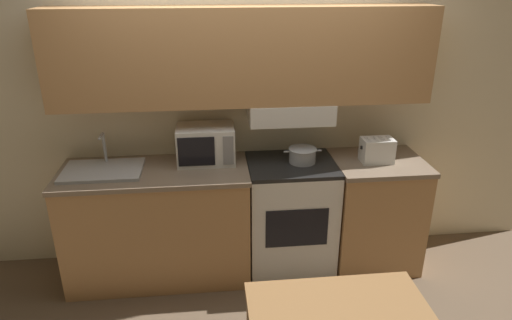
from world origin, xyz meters
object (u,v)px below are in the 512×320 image
Objects in this scene: toaster at (377,150)px; stove_range at (290,215)px; microwave at (206,144)px; sink_basin at (103,170)px; cooking_pot at (302,155)px.

stove_range is at bearing 176.37° from toaster.
microwave reaches higher than toaster.
toaster is 0.44× the size of sink_basin.
toaster is at bearing -6.36° from microwave.
cooking_pot is at bearing 174.74° from toaster.
toaster is at bearing -3.63° from stove_range.
toaster is (0.67, -0.04, 0.57)m from stove_range.
stove_range is 0.91m from microwave.
microwave is (-0.67, 0.11, 0.61)m from stove_range.
stove_range is 2.12× the size of microwave.
microwave reaches higher than cooking_pot.
cooking_pot is 0.68× the size of microwave.
sink_basin is (-1.44, -0.01, 0.49)m from stove_range.
toaster is 2.11m from sink_basin.
microwave is (-0.75, 0.10, 0.08)m from cooking_pot.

